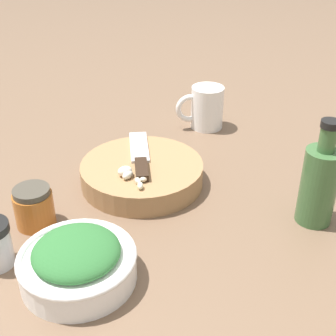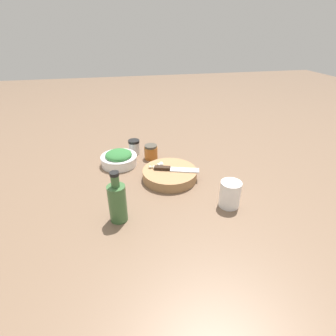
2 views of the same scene
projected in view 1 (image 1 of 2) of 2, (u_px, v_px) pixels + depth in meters
ground_plane at (184, 188)px, 0.86m from camera, size 5.00×5.00×0.00m
cutting_board at (142, 173)px, 0.86m from camera, size 0.22×0.22×0.04m
chef_knife at (140, 157)px, 0.86m from camera, size 0.08×0.18×0.01m
garlic_cloves at (132, 175)px, 0.80m from camera, size 0.05×0.07×0.02m
herb_bowl at (78, 262)px, 0.64m from camera, size 0.16×0.16×0.07m
coffee_mug at (206, 108)px, 1.06m from camera, size 0.11×0.07×0.10m
honey_jar at (34, 207)px, 0.75m from camera, size 0.06×0.06×0.07m
oil_bottle at (319, 183)px, 0.74m from camera, size 0.06×0.06×0.18m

